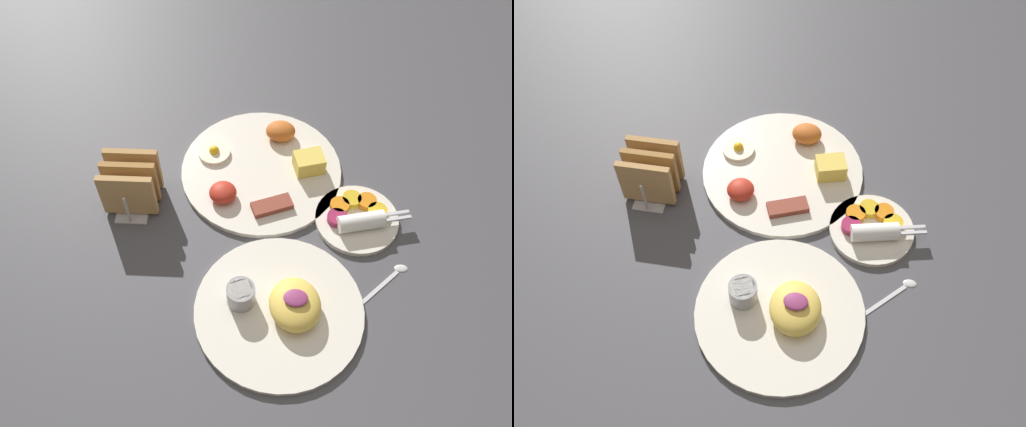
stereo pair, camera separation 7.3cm
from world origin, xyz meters
The scene contains 6 objects.
ground_plane centered at (0.00, 0.00, 0.00)m, with size 3.00×3.00×0.00m, color #47474C.
plate_breakfast centered at (0.00, 0.16, 0.01)m, with size 0.32×0.32×0.05m.
plate_condiments centered at (0.18, 0.04, 0.01)m, with size 0.17×0.15×0.04m.
plate_foreground centered at (0.04, -0.15, 0.01)m, with size 0.28×0.28×0.06m.
toast_rack centered at (-0.24, 0.08, 0.05)m, with size 0.10×0.12×0.10m.
teaspoon centered at (0.23, -0.08, 0.00)m, with size 0.10×0.09×0.01m.
Camera 2 is at (0.09, -0.57, 0.87)m, focal length 40.00 mm.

